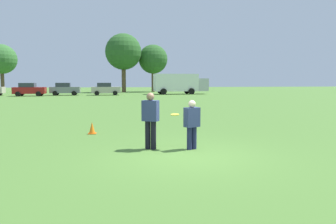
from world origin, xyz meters
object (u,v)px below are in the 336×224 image
(parked_car_mid_right, at_px, (65,89))
(frisbee, at_px, (175,115))
(box_truck, at_px, (180,83))
(traffic_cone, at_px, (92,128))
(parked_car_near_right, at_px, (106,89))
(parked_car_center, at_px, (29,89))
(player_thrower, at_px, (151,117))
(player_defender, at_px, (192,122))

(parked_car_mid_right, bearing_deg, frisbee, -76.53)
(parked_car_mid_right, relative_size, box_truck, 0.50)
(traffic_cone, xyz_separation_m, box_truck, (11.03, 35.46, 1.52))
(frisbee, xyz_separation_m, parked_car_near_right, (-3.20, 37.26, -0.16))
(traffic_cone, distance_m, parked_car_center, 34.78)
(parked_car_mid_right, distance_m, parked_car_near_right, 5.90)
(player_thrower, height_order, parked_car_mid_right, parked_car_mid_right)
(parked_car_near_right, relative_size, box_truck, 0.50)
(parked_car_center, distance_m, box_truck, 21.99)
(player_defender, bearing_deg, frisbee, 161.77)
(parked_car_center, height_order, parked_car_near_right, same)
(player_thrower, xyz_separation_m, traffic_cone, (-2.00, 3.15, -0.76))
(frisbee, relative_size, parked_car_near_right, 0.06)
(box_truck, bearing_deg, traffic_cone, -107.27)
(traffic_cone, bearing_deg, frisbee, -49.53)
(player_thrower, distance_m, parked_car_mid_right, 38.67)
(traffic_cone, height_order, box_truck, box_truck)
(parked_car_center, bearing_deg, frisbee, -69.48)
(player_thrower, bearing_deg, frisbee, -6.00)
(parked_car_near_right, distance_m, box_truck, 11.58)
(parked_car_center, relative_size, box_truck, 0.50)
(player_thrower, relative_size, parked_car_center, 0.41)
(parked_car_center, distance_m, parked_car_mid_right, 4.77)
(player_thrower, distance_m, traffic_cone, 3.81)
(parked_car_mid_right, xyz_separation_m, box_truck, (17.33, 0.85, 0.83))
(player_thrower, xyz_separation_m, parked_car_center, (-12.82, 36.20, -0.07))
(frisbee, distance_m, parked_car_near_right, 37.40)
(traffic_cone, relative_size, parked_car_mid_right, 0.11)
(frisbee, height_order, parked_car_near_right, parked_car_near_right)
(parked_car_center, xyz_separation_m, parked_car_near_right, (10.38, 0.99, 0.00))
(player_thrower, xyz_separation_m, frisbee, (0.75, -0.08, 0.09))
(traffic_cone, distance_m, box_truck, 37.17)
(frisbee, bearing_deg, parked_car_center, 110.52)
(player_defender, height_order, traffic_cone, player_defender)
(player_defender, distance_m, traffic_cone, 4.75)
(parked_car_center, distance_m, parked_car_near_right, 10.43)
(player_defender, height_order, frisbee, player_defender)
(traffic_cone, relative_size, parked_car_near_right, 0.11)
(player_thrower, distance_m, player_defender, 1.29)
(player_defender, bearing_deg, traffic_cone, 133.82)
(parked_car_center, relative_size, parked_car_near_right, 1.00)
(parked_car_near_right, bearing_deg, parked_car_center, -174.57)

